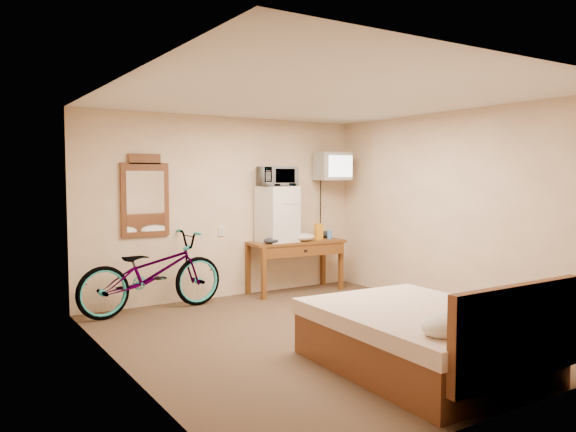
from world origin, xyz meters
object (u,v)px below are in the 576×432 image
object	(u,v)px
crt_television	(332,166)
bicycle	(152,273)
mini_fridge	(277,214)
bed	(427,337)
wall_mirror	(145,197)
microwave	(277,176)
blue_cup	(330,234)
desk	(297,249)

from	to	relation	value
crt_television	bicycle	size ratio (longest dim) A/B	0.32
mini_fridge	bed	world-z (taller)	mini_fridge
wall_mirror	bed	world-z (taller)	wall_mirror
microwave	bicycle	distance (m)	2.22
bed	blue_cup	bearing A→B (deg)	66.37
wall_mirror	bicycle	xyz separation A→B (m)	(-0.03, -0.32, -0.93)
desk	wall_mirror	xyz separation A→B (m)	(-2.14, 0.27, 0.78)
desk	wall_mirror	world-z (taller)	wall_mirror
wall_mirror	crt_television	bearing A→B (deg)	-5.14
blue_cup	wall_mirror	distance (m)	2.79
mini_fridge	blue_cup	bearing A→B (deg)	-5.58
bicycle	bed	distance (m)	3.57
bicycle	desk	bearing A→B (deg)	-93.85
mini_fridge	crt_television	bearing A→B (deg)	-1.77
crt_television	desk	bearing A→B (deg)	-177.95
mini_fridge	wall_mirror	distance (m)	1.87
microwave	wall_mirror	distance (m)	1.87
blue_cup	wall_mirror	xyz separation A→B (m)	(-2.71, 0.31, 0.61)
blue_cup	crt_television	size ratio (longest dim) A/B	0.21
microwave	blue_cup	world-z (taller)	microwave
desk	bicycle	xyz separation A→B (m)	(-2.18, -0.05, -0.14)
desk	wall_mirror	distance (m)	2.30
mini_fridge	microwave	bearing A→B (deg)	56.30
microwave	crt_television	size ratio (longest dim) A/B	0.84
mini_fridge	bicycle	xyz separation A→B (m)	(-1.88, -0.10, -0.65)
crt_television	bicycle	xyz separation A→B (m)	(-2.83, -0.07, -1.33)
mini_fridge	wall_mirror	bearing A→B (deg)	173.13
blue_cup	crt_television	world-z (taller)	crt_television
desk	bed	size ratio (longest dim) A/B	0.73
wall_mirror	mini_fridge	bearing A→B (deg)	-6.87
bed	wall_mirror	bearing A→B (deg)	108.78
desk	crt_television	bearing A→B (deg)	2.05
blue_cup	bed	xyz separation A→B (m)	(-1.46, -3.35, -0.52)
desk	mini_fridge	size ratio (longest dim) A/B	1.86
mini_fridge	crt_television	world-z (taller)	crt_television
mini_fridge	bicycle	bearing A→B (deg)	-176.90
microwave	wall_mirror	size ratio (longest dim) A/B	0.48
wall_mirror	bicycle	distance (m)	0.98
crt_television	wall_mirror	bearing A→B (deg)	174.86
desk	wall_mirror	size ratio (longest dim) A/B	1.39
desk	bicycle	bearing A→B (deg)	-178.71
bicycle	bed	size ratio (longest dim) A/B	0.94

